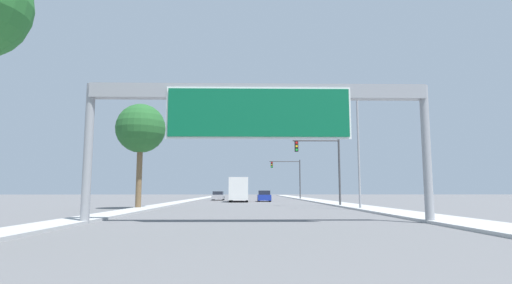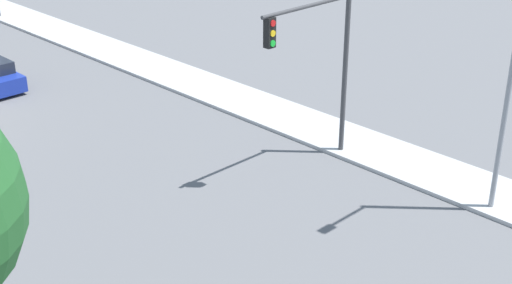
% 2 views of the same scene
% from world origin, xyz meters
% --- Properties ---
extents(sidewalk_right, '(3.00, 120.00, 0.15)m').
position_xyz_m(sidewalk_right, '(9.50, 60.00, 0.07)').
color(sidewalk_right, '#AEAEAE').
rests_on(sidewalk_right, ground).
extents(traffic_light_near_intersection, '(4.69, 0.32, 6.77)m').
position_xyz_m(traffic_light_near_intersection, '(7.08, 38.00, 4.56)').
color(traffic_light_near_intersection, '#3D3D3F').
rests_on(traffic_light_near_intersection, ground).
extents(street_lamp_right, '(2.53, 0.28, 9.45)m').
position_xyz_m(street_lamp_right, '(8.32, 31.34, 5.51)').
color(street_lamp_right, gray).
rests_on(street_lamp_right, ground).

